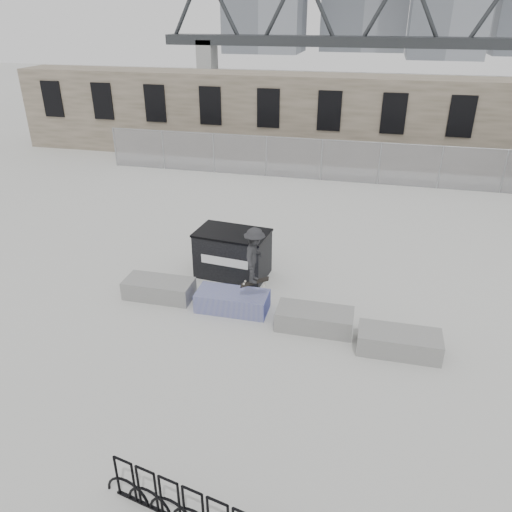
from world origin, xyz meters
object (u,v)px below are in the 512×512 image
at_px(planter_center_right, 314,318).
at_px(planter_far_left, 159,288).
at_px(dumpster, 233,253).
at_px(planter_center_left, 232,300).
at_px(skateboarder, 255,256).
at_px(planter_offset, 399,341).

bearing_deg(planter_center_right, planter_far_left, 173.45).
height_order(planter_far_left, dumpster, dumpster).
relative_size(planter_center_left, dumpster, 0.85).
bearing_deg(skateboarder, planter_center_left, 82.64).
bearing_deg(planter_center_left, planter_center_right, -8.80).
xyz_separation_m(planter_far_left, planter_center_right, (4.63, -0.53, 0.00)).
bearing_deg(planter_center_left, planter_offset, -11.21).
distance_m(planter_center_left, dumpster, 2.14).
bearing_deg(planter_far_left, skateboarder, -5.13).
relative_size(planter_center_right, dumpster, 0.85).
bearing_deg(skateboarder, planter_offset, -100.77).
relative_size(planter_offset, skateboarder, 1.16).
distance_m(planter_center_left, skateboarder, 1.66).
bearing_deg(planter_center_right, planter_offset, -13.79).
xyz_separation_m(planter_center_right, skateboarder, (-1.69, 0.27, 1.52)).
bearing_deg(planter_offset, dumpster, 150.11).
bearing_deg(planter_center_right, planter_center_left, 171.20).
xyz_separation_m(planter_offset, dumpster, (-5.06, 2.91, 0.44)).
bearing_deg(dumpster, planter_center_left, -68.39).
xyz_separation_m(planter_center_left, dumpster, (-0.56, 2.02, 0.44)).
xyz_separation_m(planter_far_left, planter_center_left, (2.28, -0.17, 0.00)).
relative_size(planter_center_left, planter_offset, 1.00).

